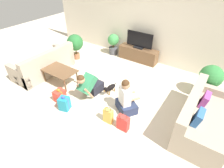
% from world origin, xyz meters
% --- Properties ---
extents(ground_plane, '(16.00, 16.00, 0.00)m').
position_xyz_m(ground_plane, '(0.00, 0.00, 0.00)').
color(ground_plane, beige).
extents(wall_back, '(8.40, 0.06, 2.60)m').
position_xyz_m(wall_back, '(0.00, 2.63, 1.30)').
color(wall_back, beige).
rests_on(wall_back, ground_plane).
extents(sofa_left, '(0.90, 1.95, 0.83)m').
position_xyz_m(sofa_left, '(-2.39, -0.14, 0.29)').
color(sofa_left, tan).
rests_on(sofa_left, ground_plane).
extents(sofa_right, '(0.90, 1.95, 0.83)m').
position_xyz_m(sofa_right, '(2.39, 0.25, 0.29)').
color(sofa_right, tan).
rests_on(sofa_right, ground_plane).
extents(coffee_table, '(1.03, 0.61, 0.46)m').
position_xyz_m(coffee_table, '(-1.53, -0.26, 0.41)').
color(coffee_table, brown).
rests_on(coffee_table, ground_plane).
extents(tv_console, '(1.45, 0.39, 0.50)m').
position_xyz_m(tv_console, '(-0.26, 2.36, 0.25)').
color(tv_console, brown).
rests_on(tv_console, ground_plane).
extents(tv, '(0.98, 0.20, 0.58)m').
position_xyz_m(tv, '(-0.26, 2.36, 0.75)').
color(tv, black).
rests_on(tv, tv_console).
extents(potted_plant_corner_right, '(0.60, 0.60, 0.92)m').
position_xyz_m(potted_plant_corner_right, '(2.25, 1.57, 0.57)').
color(potted_plant_corner_right, '#336B84').
rests_on(potted_plant_corner_right, ground_plane).
extents(potted_plant_corner_left, '(0.59, 0.59, 0.93)m').
position_xyz_m(potted_plant_corner_left, '(-2.25, 1.18, 0.61)').
color(potted_plant_corner_left, '#A36042').
rests_on(potted_plant_corner_left, ground_plane).
extents(potted_plant_back_left, '(0.43, 0.43, 0.80)m').
position_xyz_m(potted_plant_back_left, '(-1.33, 2.31, 0.46)').
color(potted_plant_back_left, '#4C4C51').
rests_on(potted_plant_back_left, ground_plane).
extents(person_kneeling, '(0.37, 0.83, 0.81)m').
position_xyz_m(person_kneeling, '(-0.38, -0.24, 0.36)').
color(person_kneeling, '#23232D').
rests_on(person_kneeling, ground_plane).
extents(person_sitting, '(0.66, 0.63, 0.93)m').
position_xyz_m(person_sitting, '(0.72, -0.19, 0.34)').
color(person_sitting, '#283351').
rests_on(person_sitting, ground_plane).
extents(dog, '(0.19, 0.52, 0.28)m').
position_xyz_m(dog, '(0.01, 0.14, 0.18)').
color(dog, black).
rests_on(dog, ground_plane).
extents(gift_box_a, '(0.29, 0.29, 0.42)m').
position_xyz_m(gift_box_a, '(-0.57, -1.02, 0.18)').
color(gift_box_a, teal).
rests_on(gift_box_a, ground_plane).
extents(gift_box_b, '(0.24, 0.28, 0.38)m').
position_xyz_m(gift_box_b, '(-0.92, -0.85, 0.16)').
color(gift_box_b, red).
rests_on(gift_box_b, ground_plane).
extents(gift_bag_a, '(0.22, 0.14, 0.40)m').
position_xyz_m(gift_bag_a, '(0.59, -0.75, 0.19)').
color(gift_bag_a, '#E5B74C').
rests_on(gift_bag_a, ground_plane).
extents(gift_bag_b, '(0.27, 0.17, 0.39)m').
position_xyz_m(gift_bag_b, '(0.98, -0.74, 0.19)').
color(gift_bag_b, red).
rests_on(gift_bag_b, ground_plane).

